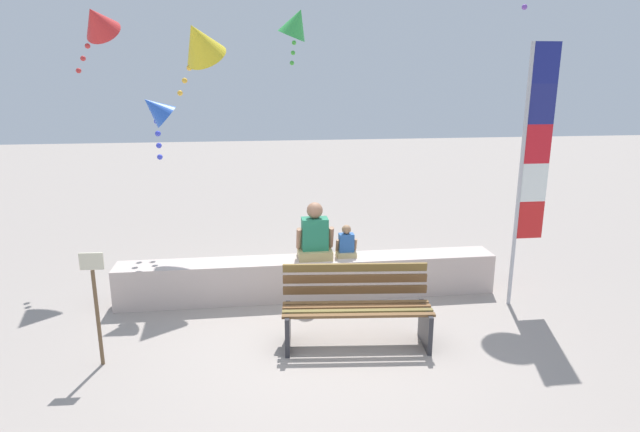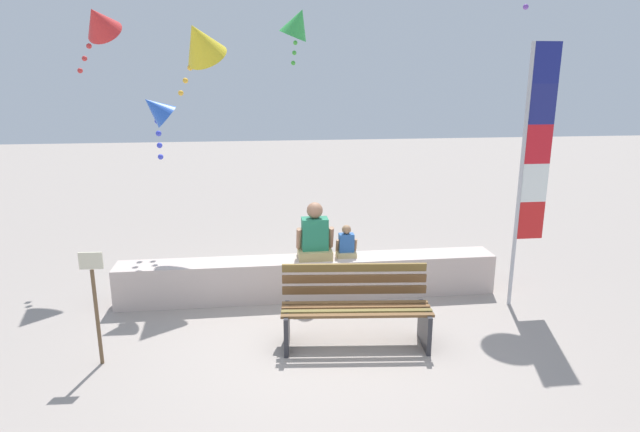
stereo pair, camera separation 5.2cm
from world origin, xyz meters
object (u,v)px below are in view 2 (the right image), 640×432
Objects in this scene: kite_blue at (156,110)px; sign_post at (95,299)px; park_bench at (356,308)px; kite_yellow at (200,42)px; person_adult at (315,236)px; person_child at (346,244)px; kite_green at (297,23)px; flag_banner at (532,158)px; kite_red at (98,21)px.

kite_blue is 2.88m from sign_post.
kite_yellow is at bearing 125.32° from park_bench.
sign_post is at bearing -147.76° from person_adult.
person_child is at bearing 0.05° from person_adult.
kite_yellow is at bearing -124.50° from kite_green.
sign_post is at bearing -169.69° from flag_banner.
flag_banner is at bearing -57.22° from kite_green.
park_bench is 1.58× the size of kite_green.
flag_banner is 4.99m from kite_blue.
kite_green is (-0.23, 4.87, 3.51)m from park_bench.
flag_banner is at bearing 18.57° from park_bench.
person_adult is 0.71× the size of kite_green.
person_child is at bearing -83.96° from kite_green.
sign_post reaches higher than park_bench.
kite_red reaches higher than flag_banner.
person_child is at bearing 28.19° from sign_post.
kite_red is (-3.49, 1.84, 3.05)m from person_child.
kite_red is 4.60m from sign_post.
park_bench is at bearing 2.86° from sign_post.
kite_yellow reaches higher than flag_banner.
kite_green is 6.46m from sign_post.
kite_red is at bearing 99.46° from sign_post.
flag_banner is at bearing -13.03° from person_adult.
sign_post is (-2.48, -1.57, -0.12)m from person_adult.
flag_banner reaches higher than sign_post.
flag_banner is 5.22m from kite_green.
kite_green reaches higher than person_adult.
person_child is (0.44, 0.00, -0.13)m from person_adult.
park_bench is 4.37m from kite_yellow.
kite_yellow is at bearing 157.26° from flag_banner.
kite_yellow is at bearing -24.58° from kite_red.
kite_yellow is 1.05× the size of kite_red.
sign_post is at bearing -99.94° from kite_blue.
flag_banner is 2.95× the size of kite_yellow.
kite_green is at bearing 52.21° from kite_blue.
kite_yellow is (-4.21, 1.76, 1.48)m from flag_banner.
park_bench is 1.47m from person_child.
park_bench is at bearing -95.30° from person_child.
sign_post is at bearing -80.54° from kite_red.
kite_blue is (-4.79, 1.27, 0.57)m from flag_banner.
person_adult is at bearing -91.23° from kite_green.
flag_banner is at bearing -14.91° from kite_blue.
sign_post reaches higher than person_child.
kite_red is at bearing 148.85° from person_adult.
person_child is at bearing -27.85° from kite_red.
flag_banner reaches higher than person_adult.
flag_banner reaches higher than kite_blue.
person_adult is 4.61m from kite_red.
kite_yellow reaches higher than sign_post.
person_adult is 4.62m from kite_green.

